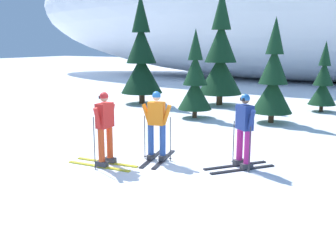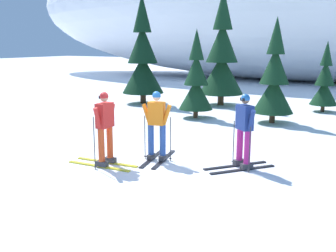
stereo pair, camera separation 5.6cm
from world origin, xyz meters
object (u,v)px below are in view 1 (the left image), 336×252
(pine_tree_far_left, at_px, (141,59))
(pine_tree_center_left, at_px, (195,81))
(skier_red_jacket, at_px, (105,127))
(pine_tree_left, at_px, (221,57))
(pine_tree_right, at_px, (323,82))
(skier_navy_jacket, at_px, (244,130))
(skier_orange_jacket, at_px, (157,125))
(pine_tree_center_right, at_px, (273,79))

(pine_tree_far_left, height_order, pine_tree_center_left, pine_tree_far_left)
(skier_red_jacket, xyz_separation_m, pine_tree_left, (-1.17, 10.12, 1.29))
(skier_red_jacket, relative_size, pine_tree_right, 0.59)
(skier_navy_jacket, xyz_separation_m, skier_red_jacket, (-2.91, -1.43, 0.02))
(skier_red_jacket, relative_size, pine_tree_center_left, 0.52)
(skier_orange_jacket, distance_m, pine_tree_left, 9.48)
(skier_orange_jacket, relative_size, pine_tree_left, 0.33)
(skier_navy_jacket, height_order, pine_tree_right, pine_tree_right)
(pine_tree_far_left, relative_size, pine_tree_right, 1.73)
(pine_tree_far_left, xyz_separation_m, pine_tree_left, (3.47, 1.38, 0.07))
(skier_orange_jacket, xyz_separation_m, pine_tree_center_left, (-1.65, 5.65, 0.53))
(pine_tree_center_left, bearing_deg, pine_tree_left, 96.13)
(skier_orange_jacket, bearing_deg, pine_tree_center_left, 106.24)
(pine_tree_center_right, height_order, pine_tree_right, pine_tree_center_right)
(pine_tree_far_left, relative_size, pine_tree_center_left, 1.50)
(skier_navy_jacket, bearing_deg, pine_tree_center_right, 98.34)
(skier_navy_jacket, relative_size, pine_tree_far_left, 0.34)
(pine_tree_center_left, relative_size, pine_tree_center_right, 0.90)
(skier_navy_jacket, relative_size, skier_red_jacket, 0.99)
(skier_red_jacket, relative_size, pine_tree_far_left, 0.34)
(skier_red_jacket, relative_size, pine_tree_left, 0.33)
(pine_tree_left, distance_m, pine_tree_center_right, 4.48)
(pine_tree_center_right, distance_m, pine_tree_right, 3.68)
(pine_tree_far_left, distance_m, pine_tree_center_right, 6.95)
(skier_navy_jacket, relative_size, pine_tree_left, 0.33)
(skier_red_jacket, distance_m, pine_tree_right, 11.06)
(pine_tree_left, bearing_deg, pine_tree_center_right, -42.86)
(skier_red_jacket, height_order, pine_tree_right, pine_tree_right)
(skier_navy_jacket, bearing_deg, skier_orange_jacket, -166.86)
(skier_orange_jacket, bearing_deg, pine_tree_far_left, 125.20)
(pine_tree_far_left, xyz_separation_m, pine_tree_center_left, (3.85, -2.14, -0.72))
(pine_tree_left, relative_size, pine_tree_center_right, 1.40)
(skier_orange_jacket, xyz_separation_m, pine_tree_center_right, (1.23, 6.15, 0.69))
(skier_orange_jacket, bearing_deg, pine_tree_center_right, 78.70)
(pine_tree_far_left, height_order, pine_tree_left, pine_tree_left)
(skier_navy_jacket, distance_m, pine_tree_center_right, 5.77)
(pine_tree_right, bearing_deg, skier_red_jacket, -107.49)
(pine_tree_left, xyz_separation_m, pine_tree_center_left, (0.38, -3.51, -0.79))
(pine_tree_left, relative_size, pine_tree_center_left, 1.55)
(skier_orange_jacket, xyz_separation_m, pine_tree_left, (-2.02, 9.17, 1.32))
(skier_navy_jacket, height_order, skier_orange_jacket, skier_navy_jacket)
(skier_orange_jacket, bearing_deg, skier_navy_jacket, 13.14)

